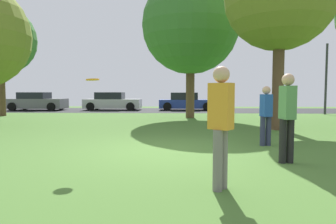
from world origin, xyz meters
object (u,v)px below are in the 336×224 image
at_px(maple_tree_far, 191,26).
at_px(parked_car_blue, 186,102).
at_px(parked_car_silver, 112,102).
at_px(person_bystander, 287,113).
at_px(parked_car_grey, 37,102).
at_px(street_lamp_post, 326,79).
at_px(person_walking, 266,113).
at_px(frisbee_disc, 93,80).
at_px(person_catcher, 221,121).
at_px(oak_tree_left, 0,40).

relative_size(maple_tree_far, parked_car_blue, 1.78).
bearing_deg(parked_car_silver, parked_car_blue, 1.68).
relative_size(person_bystander, parked_car_grey, 0.41).
distance_m(person_bystander, parked_car_silver, 18.97).
height_order(parked_car_grey, street_lamp_post, street_lamp_post).
bearing_deg(parked_car_blue, person_bystander, -84.47).
distance_m(maple_tree_far, street_lamp_post, 9.62).
height_order(person_bystander, parked_car_silver, person_bystander).
xyz_separation_m(person_walking, frisbee_disc, (-4.05, -1.92, 0.81)).
distance_m(person_walking, parked_car_silver, 17.28).
bearing_deg(parked_car_blue, parked_car_grey, -176.65).
height_order(person_catcher, person_bystander, person_catcher).
distance_m(oak_tree_left, frisbee_disc, 14.61).
height_order(person_walking, parked_car_silver, person_walking).
xyz_separation_m(person_catcher, street_lamp_post, (8.68, 15.04, 1.24)).
bearing_deg(parked_car_silver, frisbee_disc, -78.00).
relative_size(frisbee_disc, parked_car_grey, 0.08).
xyz_separation_m(parked_car_silver, street_lamp_post, (14.75, -4.02, 1.60)).
height_order(frisbee_disc, street_lamp_post, street_lamp_post).
xyz_separation_m(oak_tree_left, person_catcher, (11.28, -12.93, -3.51)).
xyz_separation_m(person_catcher, frisbee_disc, (-2.38, 1.70, 0.67)).
height_order(parked_car_blue, street_lamp_post, street_lamp_post).
xyz_separation_m(maple_tree_far, frisbee_disc, (-2.32, -10.48, -3.39)).
bearing_deg(person_bystander, oak_tree_left, 40.39).
relative_size(oak_tree_left, person_catcher, 3.66).
bearing_deg(oak_tree_left, person_catcher, -48.91).
height_order(frisbee_disc, parked_car_blue, frisbee_disc).
bearing_deg(parked_car_grey, frisbee_disc, -60.32).
xyz_separation_m(oak_tree_left, street_lamp_post, (19.96, 2.11, -2.27)).
bearing_deg(parked_car_grey, oak_tree_left, -82.85).
relative_size(person_catcher, person_walking, 1.14).
height_order(person_bystander, frisbee_disc, person_bystander).
height_order(person_bystander, street_lamp_post, street_lamp_post).
relative_size(person_catcher, parked_car_silver, 0.40).
relative_size(oak_tree_left, person_walking, 4.16).
xyz_separation_m(frisbee_disc, parked_car_silver, (-3.69, 17.36, -1.03)).
xyz_separation_m(oak_tree_left, frisbee_disc, (8.90, -11.23, -2.84)).
height_order(person_bystander, parked_car_blue, person_bystander).
bearing_deg(oak_tree_left, maple_tree_far, -3.83).
relative_size(parked_car_grey, street_lamp_post, 0.97).
relative_size(parked_car_silver, parked_car_blue, 1.02).
bearing_deg(maple_tree_far, person_catcher, -89.70).
xyz_separation_m(person_catcher, person_bystander, (1.54, 1.69, -0.00)).
bearing_deg(parked_car_blue, parked_car_silver, -178.32).
xyz_separation_m(person_walking, parked_car_blue, (-1.83, 15.61, -0.23)).
bearing_deg(person_walking, oak_tree_left, 44.39).
bearing_deg(frisbee_disc, parked_car_grey, 119.68).
xyz_separation_m(maple_tree_far, parked_car_blue, (-0.09, 7.05, -4.43)).
relative_size(person_bystander, frisbee_disc, 4.87).
distance_m(maple_tree_far, oak_tree_left, 11.25).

